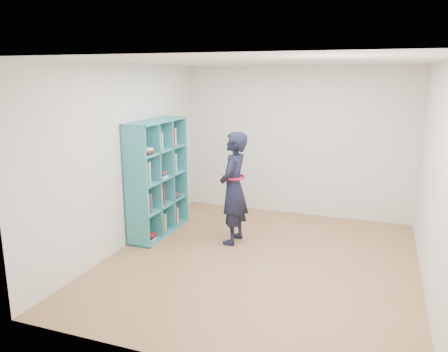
% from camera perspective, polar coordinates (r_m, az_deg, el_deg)
% --- Properties ---
extents(floor, '(4.50, 4.50, 0.00)m').
position_cam_1_polar(floor, '(5.97, 4.72, -11.07)').
color(floor, '#976B44').
rests_on(floor, ground).
extents(ceiling, '(4.50, 4.50, 0.00)m').
position_cam_1_polar(ceiling, '(5.45, 5.25, 14.73)').
color(ceiling, white).
rests_on(ceiling, wall_back).
extents(wall_left, '(0.02, 4.50, 2.60)m').
position_cam_1_polar(wall_left, '(6.37, -12.67, 2.48)').
color(wall_left, silver).
rests_on(wall_left, floor).
extents(wall_right, '(0.02, 4.50, 2.60)m').
position_cam_1_polar(wall_right, '(5.42, 25.83, -0.40)').
color(wall_right, silver).
rests_on(wall_right, floor).
extents(wall_back, '(4.00, 0.02, 2.60)m').
position_cam_1_polar(wall_back, '(7.73, 9.37, 4.47)').
color(wall_back, silver).
rests_on(wall_back, floor).
extents(wall_front, '(4.00, 0.02, 2.60)m').
position_cam_1_polar(wall_front, '(3.52, -4.75, -5.93)').
color(wall_front, silver).
rests_on(wall_front, floor).
extents(bookshelf, '(0.39, 1.33, 1.78)m').
position_cam_1_polar(bookshelf, '(6.82, -8.87, -0.46)').
color(bookshelf, teal).
rests_on(bookshelf, floor).
extents(person, '(0.40, 0.61, 1.65)m').
position_cam_1_polar(person, '(6.35, 1.25, -1.60)').
color(person, black).
rests_on(person, floor).
extents(smartphone, '(0.01, 0.09, 0.13)m').
position_cam_1_polar(smartphone, '(6.43, 0.25, -0.40)').
color(smartphone, silver).
rests_on(smartphone, person).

